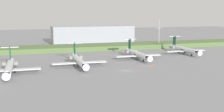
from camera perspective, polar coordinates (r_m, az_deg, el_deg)
The scene contains 11 objects.
ground_plane at distance 138.89m, azimuth -1.29°, elevation -0.55°, with size 500.00×500.00×0.00m, color gray.
grass_berm at distance 173.64m, azimuth -4.50°, elevation 1.80°, with size 320.00×20.00×2.72m, color #597542.
regional_jet_nearest at distance 111.19m, azimuth -20.21°, elevation -2.19°, with size 22.81×31.00×9.00m.
regional_jet_second at distance 120.14m, azimuth -6.78°, elevation -0.89°, with size 22.81×31.00×9.00m.
regional_jet_third at distance 138.59m, azimuth 5.11°, elevation 0.46°, with size 22.81×31.00×9.00m.
regional_jet_fourth at distance 159.87m, azimuth 14.37°, elevation 1.35°, with size 22.81×31.00×9.00m.
antenna_mast at distance 183.14m, azimuth 9.53°, elevation 4.21°, with size 4.40×0.50×19.43m.
distant_hangar at distance 209.95m, azimuth -4.06°, elevation 4.41°, with size 58.88×22.54×12.61m, color #9EA3AD.
safety_cone_front_marker at distance 120.53m, azimuth 6.15°, elevation -1.94°, with size 0.44×0.44×0.55m, color orange.
safety_cone_mid_marker at distance 121.85m, azimuth 7.69°, elevation -1.85°, with size 0.44×0.44×0.55m, color orange.
safety_cone_rear_marker at distance 122.89m, azimuth 8.37°, elevation -1.77°, with size 0.44×0.44×0.55m, color orange.
Camera 1 is at (-36.47, -102.02, 23.06)m, focal length 44.95 mm.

